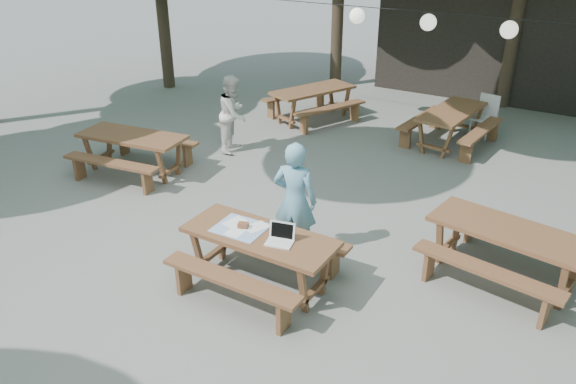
# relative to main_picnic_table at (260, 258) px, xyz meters

# --- Properties ---
(ground) EXTENTS (80.00, 80.00, 0.00)m
(ground) POSITION_rel_main_picnic_table_xyz_m (0.03, 0.59, -0.39)
(ground) COLOR #61625D
(ground) RESTS_ON ground
(pavilion) EXTENTS (6.00, 3.00, 2.80)m
(pavilion) POSITION_rel_main_picnic_table_xyz_m (0.53, 11.09, 1.01)
(pavilion) COLOR black
(pavilion) RESTS_ON ground
(main_picnic_table) EXTENTS (2.00, 1.58, 0.75)m
(main_picnic_table) POSITION_rel_main_picnic_table_xyz_m (0.00, 0.00, 0.00)
(main_picnic_table) COLOR brown
(main_picnic_table) RESTS_ON ground
(picnic_table_nw) EXTENTS (2.10, 1.83, 0.75)m
(picnic_table_nw) POSITION_rel_main_picnic_table_xyz_m (-4.01, 1.77, 0.00)
(picnic_table_nw) COLOR brown
(picnic_table_nw) RESTS_ON ground
(picnic_table_ne) EXTENTS (2.13, 1.86, 0.75)m
(picnic_table_ne) POSITION_rel_main_picnic_table_xyz_m (2.70, 1.78, 0.00)
(picnic_table_ne) COLOR brown
(picnic_table_ne) RESTS_ON ground
(picnic_table_far_w) EXTENTS (2.20, 2.37, 0.75)m
(picnic_table_far_w) POSITION_rel_main_picnic_table_xyz_m (-2.61, 6.17, 0.00)
(picnic_table_far_w) COLOR brown
(picnic_table_far_w) RESTS_ON ground
(picnic_table_far_e) EXTENTS (1.77, 2.07, 0.75)m
(picnic_table_far_e) POSITION_rel_main_picnic_table_xyz_m (0.64, 6.25, 0.00)
(picnic_table_far_e) COLOR brown
(picnic_table_far_e) RESTS_ON ground
(woman) EXTENTS (0.69, 0.52, 1.71)m
(woman) POSITION_rel_main_picnic_table_xyz_m (0.02, 0.86, 0.47)
(woman) COLOR #6AA6C1
(woman) RESTS_ON ground
(second_person) EXTENTS (0.77, 0.89, 1.57)m
(second_person) POSITION_rel_main_picnic_table_xyz_m (-3.06, 3.65, 0.40)
(second_person) COLOR white
(second_person) RESTS_ON ground
(plastic_chair) EXTENTS (0.52, 0.52, 0.90)m
(plastic_chair) POSITION_rel_main_picnic_table_xyz_m (1.12, 7.12, -0.13)
(plastic_chair) COLOR silver
(plastic_chair) RESTS_ON ground
(laptop) EXTENTS (0.38, 0.33, 0.24)m
(laptop) POSITION_rel_main_picnic_table_xyz_m (0.32, -0.01, 0.42)
(laptop) COLOR white
(laptop) RESTS_ON main_picnic_table
(tabletop_clutter) EXTENTS (0.67, 0.58, 0.08)m
(tabletop_clutter) POSITION_rel_main_picnic_table_xyz_m (-0.29, 0.01, 0.37)
(tabletop_clutter) COLOR #3871BF
(tabletop_clutter) RESTS_ON main_picnic_table
(paper_lanterns) EXTENTS (9.00, 0.34, 0.38)m
(paper_lanterns) POSITION_rel_main_picnic_table_xyz_m (-0.16, 6.59, 2.02)
(paper_lanterns) COLOR black
(paper_lanterns) RESTS_ON ground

